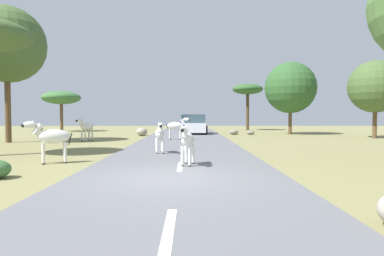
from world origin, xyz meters
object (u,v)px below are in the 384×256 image
Objects in this scene: zebra_3 at (177,126)px; tree_3 at (61,98)px; car_0 at (196,125)px; zebra_1 at (86,127)px; zebra_0 at (187,140)px; rock_0 at (142,132)px; rock_1 at (234,132)px; car_1 at (188,123)px; zebra_2 at (51,137)px; tree_0 at (290,88)px; zebra_4 at (160,134)px; rock_3 at (251,133)px; tree_5 at (248,90)px; tree_1 at (7,45)px; tree_7 at (375,87)px.

tree_3 is (-12.53, 12.34, 2.54)m from zebra_3.
zebra_1 is at bearing -129.82° from car_0.
rock_0 is at bearing -65.67° from zebra_0.
rock_1 is (10.76, 7.42, -0.71)m from zebra_1.
car_0 reaches higher than zebra_3.
car_1 is at bearing 179.70° from zebra_3.
zebra_2 is 25.05m from tree_3.
rock_0 is (9.47, -7.47, -3.18)m from tree_3.
car_1 is 0.69× the size of tree_0.
zebra_2 reaches higher than zebra_4.
zebra_3 is at bearing -96.61° from car_1.
zebra_1 is 6.38m from rock_0.
rock_0 is 1.41× the size of rock_3.
tree_0 is at bearing -72.96° from tree_5.
tree_1 reaches higher than zebra_4.
car_1 reaches higher than zebra_2.
car_0 is 15.88m from tree_1.
car_0 is at bearing 171.03° from zebra_3.
tree_3 is (-13.30, -1.37, 2.68)m from car_1.
rock_1 is at bearing -174.24° from tree_0.
tree_1 reaches higher than rock_0.
zebra_4 is at bearing -108.68° from tree_5.
zebra_2 is at bearing -55.01° from tree_1.
rock_0 is (-3.07, 4.87, -0.64)m from zebra_3.
zebra_0 is at bearing -115.62° from tree_0.
zebra_3 is 1.74× the size of rock_0.
zebra_1 is 14.91m from tree_3.
tree_7 reaches higher than car_0.
tree_1 is at bearing -30.32° from zebra_0.
car_1 is at bearing 54.11° from tree_1.
car_1 is 7.83m from tree_5.
tree_0 is (8.45, 0.02, 3.33)m from car_0.
car_1 is 11.77m from tree_0.
zebra_0 is at bearing -102.16° from rock_1.
tree_3 is 4.45× the size of rock_0.
zebra_1 is 6.96m from tree_1.
car_0 reaches higher than zebra_0.
zebra_0 is 13.02m from zebra_1.
zebra_3 is at bearing -125.96° from rock_1.
zebra_2 is 20.34m from rock_3.
tree_5 reaches higher than rock_3.
tree_3 reaches higher than car_0.
car_0 is at bearing 171.74° from rock_3.
tree_5 reaches higher than car_0.
zebra_3 is 15.02m from tree_7.
zebra_1 is 1.99× the size of rock_1.
zebra_2 is 1.06× the size of zebra_4.
zebra_4 is (-0.42, -8.27, -0.09)m from zebra_3.
zebra_1 is at bearing -149.42° from rock_3.
tree_1 is at bearing -40.48° from zebra_4.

